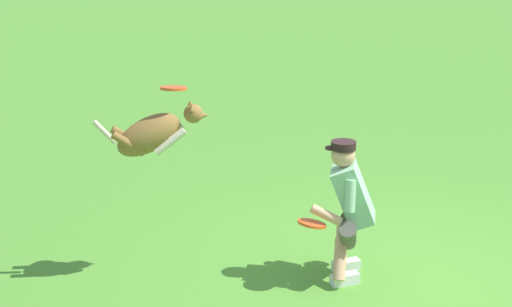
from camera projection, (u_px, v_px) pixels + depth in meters
The scene contains 5 objects.
ground_plane at pixel (420, 285), 6.82m from camera, with size 60.00×60.00×0.00m, color #519131.
person at pixel (348, 206), 6.75m from camera, with size 0.70×0.63×1.29m.
dog at pixel (154, 133), 6.63m from camera, with size 1.01×0.40×0.54m.
frisbee_flying at pixel (174, 88), 6.55m from camera, with size 0.23×0.23×0.02m, color #E44F1D.
frisbee_held at pixel (312, 224), 6.60m from camera, with size 0.25×0.25×0.02m, color #EA4D1A.
Camera 1 is at (3.55, 5.23, 3.18)m, focal length 53.38 mm.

